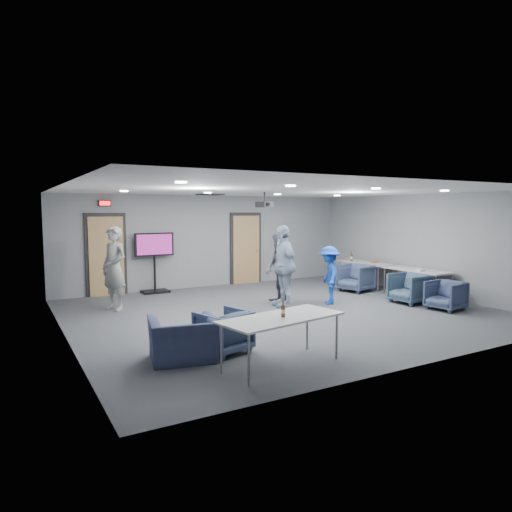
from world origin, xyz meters
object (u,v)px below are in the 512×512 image
table_right_a (366,264)px  chair_front_b (183,339)px  bottle_right (352,258)px  projector (265,204)px  person_c (283,266)px  person_a (114,268)px  person_d (329,275)px  chair_front_a (223,331)px  chair_right_c (446,295)px  table_front_left (282,320)px  bottle_front (283,311)px  chair_right_a (356,278)px  table_right_b (417,271)px  tv_stand (155,259)px  chair_right_b (409,288)px  person_b (280,269)px

table_right_a → chair_front_b: bearing=117.6°
bottle_right → projector: projector is taller
person_c → projector: 1.51m
bottle_right → person_a: bearing=-179.6°
person_d → chair_front_a: bearing=-31.2°
chair_right_c → table_right_a: bearing=162.5°
chair_right_c → table_front_left: table_front_left is taller
person_a → chair_front_b: bearing=-26.1°
bottle_front → chair_right_a: bearing=39.3°
person_d → table_right_b: size_ratio=0.77×
table_right_a → tv_stand: 6.14m
table_right_a → tv_stand: bearing=69.9°
projector → chair_front_a: bearing=-149.8°
chair_front_a → projector: 4.12m
person_a → chair_front_a: person_a is taller
chair_front_b → bottle_front: (1.17, -0.95, 0.49)m
chair_right_c → chair_front_b: chair_right_c is taller
person_d → table_right_b: (2.54, -0.45, -0.02)m
person_d → tv_stand: tv_stand is taller
chair_right_b → chair_right_c: chair_right_b is taller
bottle_front → tv_stand: bearing=88.5°
table_front_left → person_d: bearing=33.0°
chair_right_b → bottle_front: bottle_front is taller
chair_front_a → chair_front_b: chair_front_a is taller
person_c → tv_stand: person_c is taller
projector → chair_front_b: bearing=-156.5°
projector → table_right_a: bearing=-5.5°
person_a → tv_stand: bearing=111.9°
person_d → bottle_right: person_d is taller
table_right_b → table_front_left: same height
person_b → table_right_a: size_ratio=0.97×
chair_front_b → table_front_left: (1.16, -0.92, 0.36)m
person_a → chair_front_b: size_ratio=1.90×
chair_front_b → table_right_a: size_ratio=0.56×
chair_right_a → chair_front_b: size_ratio=0.83×
tv_stand → bottle_front: bearing=-91.5°
person_b → tv_stand: bearing=-142.5°
chair_right_c → projector: (-3.41, 2.36, 2.07)m
chair_front_a → table_right_b: 6.64m
chair_right_a → chair_front_b: 7.10m
chair_right_a → bottle_right: size_ratio=2.85×
person_c → table_right_b: size_ratio=1.05×
person_a → chair_front_a: (0.81, -4.04, -0.61)m
chair_right_b → table_right_a: (0.78, 2.36, 0.32)m
person_c → chair_right_b: size_ratio=2.38×
chair_front_b → projector: 4.61m
chair_right_c → table_right_b: table_right_b is taller
bottle_right → chair_right_b: bearing=-102.3°
chair_front_b → person_c: bearing=-131.4°
chair_front_b → person_b: bearing=-129.7°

